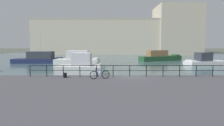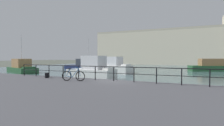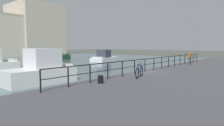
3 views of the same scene
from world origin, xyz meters
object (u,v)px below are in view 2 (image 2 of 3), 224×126
at_px(moored_small_launch, 87,65).
at_px(parked_bicycle, 73,76).
at_px(harbor_building, 197,46).
at_px(moored_harbor_tender, 22,67).
at_px(mooring_bollard, 47,75).
at_px(moored_red_daysailer, 216,66).
at_px(moored_blue_motorboat, 93,71).
at_px(moored_green_narrowboat, 110,67).

bearing_deg(moored_small_launch, parked_bicycle, -59.08).
relative_size(harbor_building, parked_bicycle, 33.12).
xyz_separation_m(harbor_building, moored_harbor_tender, (-27.45, -46.03, -5.55)).
height_order(moored_harbor_tender, mooring_bollard, moored_harbor_tender).
height_order(harbor_building, parked_bicycle, harbor_building).
xyz_separation_m(moored_harbor_tender, moored_small_launch, (5.31, 12.12, 0.01)).
bearing_deg(moored_red_daysailer, moored_harbor_tender, -172.59).
bearing_deg(parked_bicycle, moored_blue_motorboat, 94.52).
bearing_deg(harbor_building, moored_blue_motorboat, -103.43).
bearing_deg(moored_small_launch, moored_green_narrowboat, -36.32).
xyz_separation_m(harbor_building, moored_small_launch, (-22.14, -33.90, -5.55)).
height_order(harbor_building, moored_blue_motorboat, harbor_building).
bearing_deg(mooring_bollard, moored_harbor_tender, 147.16).
distance_m(moored_blue_motorboat, moored_red_daysailer, 25.04).
distance_m(moored_green_narrowboat, parked_bicycle, 16.82).
bearing_deg(moored_green_narrowboat, parked_bicycle, -68.10).
bearing_deg(parked_bicycle, mooring_bollard, 153.08).
height_order(moored_blue_motorboat, moored_harbor_tender, moored_harbor_tender).
bearing_deg(moored_blue_motorboat, moored_red_daysailer, 55.77).
distance_m(harbor_building, moored_harbor_tender, 53.88).
bearing_deg(harbor_building, moored_green_narrowboat, -108.47).
relative_size(harbor_building, moored_harbor_tender, 7.42).
height_order(moored_blue_motorboat, moored_red_daysailer, moored_blue_motorboat).
bearing_deg(harbor_building, moored_red_daysailer, -84.37).
height_order(moored_green_narrowboat, mooring_bollard, moored_green_narrowboat).
relative_size(moored_red_daysailer, parked_bicycle, 5.85).
height_order(moored_blue_motorboat, moored_green_narrowboat, moored_blue_motorboat).
bearing_deg(mooring_bollard, moored_red_daysailer, 61.41).
distance_m(moored_red_daysailer, mooring_bollard, 31.09).
relative_size(harbor_building, moored_green_narrowboat, 7.59).
relative_size(harbor_building, moored_small_launch, 5.83).
xyz_separation_m(harbor_building, mooring_bollard, (-12.05, -55.97, -5.35)).
relative_size(moored_green_narrowboat, parked_bicycle, 4.36).
relative_size(moored_green_narrowboat, mooring_bollard, 17.02).
xyz_separation_m(harbor_building, parked_bicycle, (-8.88, -56.57, -5.18)).
distance_m(harbor_building, moored_red_daysailer, 29.34).
bearing_deg(moored_small_launch, harbor_building, 57.45).
height_order(moored_red_daysailer, mooring_bollard, moored_red_daysailer).
bearing_deg(moored_green_narrowboat, moored_blue_motorboat, -72.40).
relative_size(moored_blue_motorboat, mooring_bollard, 12.56).
xyz_separation_m(harbor_building, moored_red_daysailer, (2.82, -28.67, -5.58)).
relative_size(moored_blue_motorboat, parked_bicycle, 3.22).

